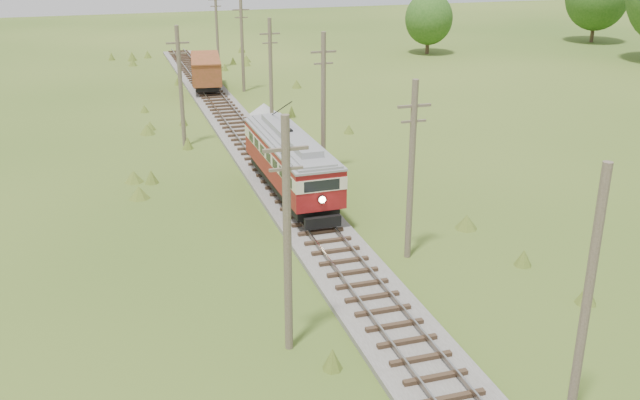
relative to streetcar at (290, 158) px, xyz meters
name	(u,v)px	position (x,y,z in m)	size (l,w,h in m)	color
railbed_main	(264,162)	(0.00, 6.81, -2.34)	(3.60, 96.00, 0.57)	#605B54
streetcar	(290,158)	(0.00, 0.00, 0.00)	(2.88, 11.82, 5.38)	black
gondola	(206,70)	(0.00, 31.00, -0.49)	(3.70, 8.52, 2.74)	black
gravel_pile	(266,111)	(3.09, 19.29, -1.98)	(3.22, 3.42, 1.17)	gray
utility_pole_r_1	(587,303)	(3.10, -22.19, 1.87)	(0.30, 0.30, 8.80)	brown
utility_pole_r_2	(411,169)	(3.30, -9.19, 1.89)	(1.60, 0.30, 8.60)	brown
utility_pole_r_3	(323,103)	(3.20, 3.81, 2.10)	(1.60, 0.30, 9.00)	brown
utility_pole_r_4	(271,71)	(3.00, 16.81, 1.79)	(1.60, 0.30, 8.40)	brown
utility_pole_r_5	(242,44)	(3.40, 29.81, 2.05)	(1.60, 0.30, 8.90)	brown
utility_pole_r_6	(217,28)	(3.20, 42.81, 1.95)	(1.60, 0.30, 8.70)	brown
utility_pole_l_a	(287,235)	(-4.20, -15.19, 2.10)	(1.60, 0.30, 9.00)	brown
utility_pole_l_b	(181,86)	(-4.50, 12.81, 1.89)	(1.60, 0.30, 8.60)	brown
tree_mid_b	(429,19)	(30.00, 44.81, 1.80)	(5.88, 5.88, 7.57)	#38281C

